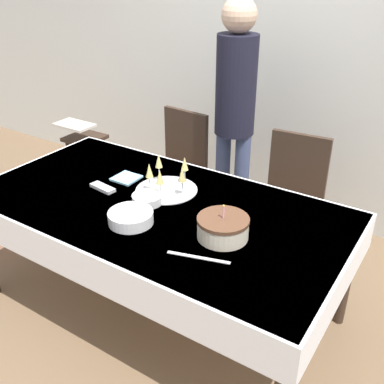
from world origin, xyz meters
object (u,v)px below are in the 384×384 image
at_px(person_standing, 235,103).
at_px(dining_chair_far_right, 290,199).
at_px(high_chair, 84,146).
at_px(gift_bag, 8,219).
at_px(plate_stack_dessert, 147,199).
at_px(plate_stack_main, 131,217).
at_px(dining_chair_far_left, 177,167).
at_px(champagne_tray, 167,180).
at_px(birthday_cake, 223,228).

bearing_deg(person_standing, dining_chair_far_right, -11.82).
distance_m(high_chair, gift_bag, 0.91).
height_order(dining_chair_far_right, person_standing, person_standing).
bearing_deg(person_standing, plate_stack_dessert, -90.29).
bearing_deg(plate_stack_main, dining_chair_far_left, 113.29).
xyz_separation_m(person_standing, gift_bag, (-1.44, -0.98, -0.91)).
bearing_deg(dining_chair_far_right, gift_bag, -155.88).
bearing_deg(person_standing, plate_stack_main, -87.44).
relative_size(plate_stack_main, person_standing, 0.13).
distance_m(dining_chair_far_left, champagne_tray, 0.88).
distance_m(dining_chair_far_right, person_standing, 0.76).
relative_size(plate_stack_dessert, gift_bag, 0.55).
bearing_deg(plate_stack_main, plate_stack_dessert, 105.61).
relative_size(dining_chair_far_right, gift_bag, 3.04).
relative_size(dining_chair_far_left, plate_stack_dessert, 5.53).
bearing_deg(dining_chair_far_left, dining_chair_far_right, 0.01).
height_order(dining_chair_far_right, birthday_cake, dining_chair_far_right).
bearing_deg(dining_chair_far_left, high_chair, -178.53).
bearing_deg(gift_bag, person_standing, 34.22).
xyz_separation_m(dining_chair_far_right, gift_bag, (-1.95, -0.87, -0.36)).
relative_size(dining_chair_far_left, person_standing, 0.54).
relative_size(champagne_tray, person_standing, 0.21).
xyz_separation_m(dining_chair_far_left, gift_bag, (-1.01, -0.87, -0.36)).
distance_m(person_standing, gift_bag, 1.96).
xyz_separation_m(champagne_tray, plate_stack_main, (0.06, -0.40, -0.04)).
height_order(plate_stack_main, gift_bag, plate_stack_main).
bearing_deg(plate_stack_main, gift_bag, 170.93).
bearing_deg(dining_chair_far_left, person_standing, 14.13).
distance_m(plate_stack_dessert, high_chair, 1.68).
bearing_deg(plate_stack_dessert, birthday_cake, -7.87).
bearing_deg(champagne_tray, gift_bag, -173.68).
height_order(champagne_tray, high_chair, champagne_tray).
xyz_separation_m(dining_chair_far_right, plate_stack_main, (-0.45, -1.11, 0.26)).
distance_m(person_standing, high_chair, 1.53).
bearing_deg(plate_stack_dessert, gift_bag, 178.99).
bearing_deg(high_chair, plate_stack_main, -36.47).
bearing_deg(champagne_tray, dining_chair_far_right, 54.39).
distance_m(birthday_cake, gift_bag, 2.06).
bearing_deg(plate_stack_dessert, dining_chair_far_right, 60.19).
bearing_deg(dining_chair_far_right, person_standing, 168.18).
xyz_separation_m(person_standing, high_chair, (-1.41, -0.13, -0.59)).
relative_size(plate_stack_dessert, person_standing, 0.10).
relative_size(champagne_tray, plate_stack_main, 1.56).
height_order(person_standing, high_chair, person_standing).
bearing_deg(plate_stack_dessert, plate_stack_main, -74.39).
bearing_deg(person_standing, gift_bag, -145.78).
height_order(birthday_cake, person_standing, person_standing).
xyz_separation_m(birthday_cake, champagne_tray, (-0.52, 0.26, 0.01)).
bearing_deg(birthday_cake, plate_stack_main, -163.28).
xyz_separation_m(plate_stack_main, gift_bag, (-1.49, 0.24, -0.62)).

